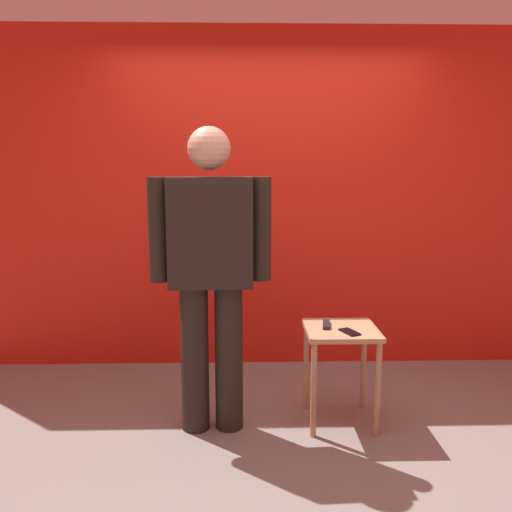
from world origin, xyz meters
The scene contains 6 objects.
ground_plane centered at (0.00, 0.00, 0.00)m, with size 12.00×12.00×0.00m, color gray.
back_wall_red centered at (0.00, 1.45, 1.33)m, with size 5.50×0.12×2.65m, color red.
standing_person centered at (-0.39, 0.28, 1.02)m, with size 0.72×0.27×1.83m.
side_table centered at (0.41, 0.35, 0.49)m, with size 0.44×0.44×0.61m.
cell_phone centered at (0.44, 0.25, 0.62)m, with size 0.07×0.14×0.01m, color black.
tv_remote centered at (0.33, 0.39, 0.62)m, with size 0.04×0.17×0.02m, color black.
Camera 1 is at (-0.20, -2.84, 1.61)m, focal length 37.80 mm.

